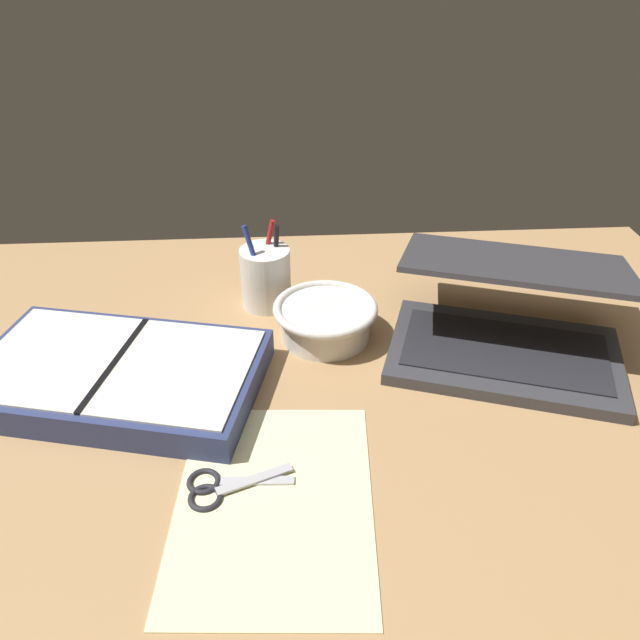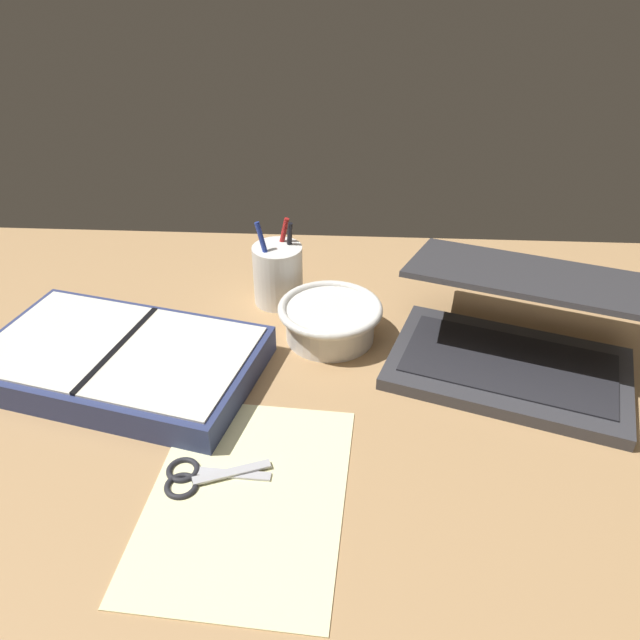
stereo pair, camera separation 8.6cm
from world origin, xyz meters
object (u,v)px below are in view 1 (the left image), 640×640
pen_cup (266,277)px  scissors (216,487)px  bowl (325,319)px  laptop (508,323)px  planner (118,375)px

pen_cup → scissors: bearing=-97.8°
bowl → scissors: (-14.32, -29.30, -2.88)cm
laptop → scissors: size_ratio=3.22×
scissors → pen_cup: bearing=72.9°
laptop → bowl: 26.65cm
bowl → laptop: bearing=-10.8°
scissors → laptop: bearing=21.7°
bowl → scissors: bearing=-116.0°
planner → bowl: bearing=33.1°
scissors → bowl: bearing=54.6°
planner → pen_cup: bearing=59.3°
laptop → scissors: bearing=-130.6°
laptop → pen_cup: (-35.07, 15.18, 0.30)cm
laptop → planner: laptop is taller
laptop → planner: 55.24cm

